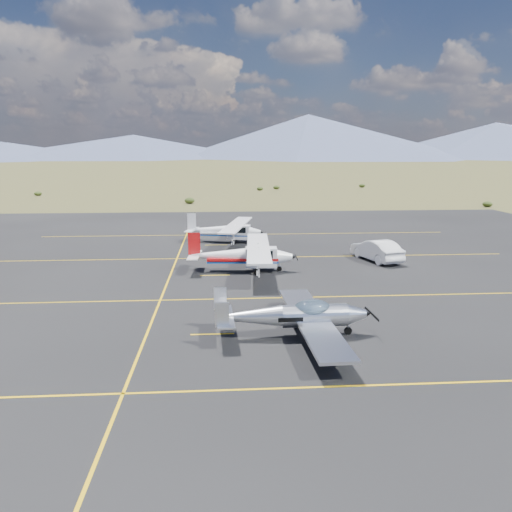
# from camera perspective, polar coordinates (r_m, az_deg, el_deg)

# --- Properties ---
(ground) EXTENTS (1600.00, 1600.00, 0.00)m
(ground) POSITION_cam_1_polar(r_m,az_deg,el_deg) (26.60, 1.62, -6.09)
(ground) COLOR #383D1C
(ground) RESTS_ON ground
(apron) EXTENTS (72.00, 72.00, 0.02)m
(apron) POSITION_cam_1_polar(r_m,az_deg,el_deg) (33.30, 0.44, -2.36)
(apron) COLOR black
(apron) RESTS_ON ground
(aircraft_low_wing) EXTENTS (6.84, 9.55, 2.08)m
(aircraft_low_wing) POSITION_cam_1_polar(r_m,az_deg,el_deg) (22.53, 4.64, -6.85)
(aircraft_low_wing) COLOR silver
(aircraft_low_wing) RESTS_ON apron
(aircraft_cessna) EXTENTS (6.49, 10.82, 2.74)m
(aircraft_cessna) POSITION_cam_1_polar(r_m,az_deg,el_deg) (34.36, -1.54, 0.17)
(aircraft_cessna) COLOR white
(aircraft_cessna) RESTS_ON apron
(aircraft_plain) EXTENTS (6.45, 10.27, 2.59)m
(aircraft_plain) POSITION_cam_1_polar(r_m,az_deg,el_deg) (45.51, -3.51, 3.00)
(aircraft_plain) COLOR white
(aircraft_plain) RESTS_ON apron
(sedan) EXTENTS (3.02, 5.21, 1.62)m
(sedan) POSITION_cam_1_polar(r_m,az_deg,el_deg) (38.96, 13.62, 0.66)
(sedan) COLOR silver
(sedan) RESTS_ON apron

